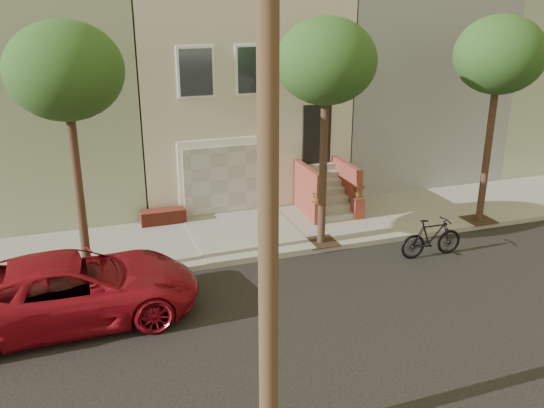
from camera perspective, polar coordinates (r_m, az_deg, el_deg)
name	(u,v)px	position (r m, az deg, el deg)	size (l,w,h in m)	color
ground	(349,318)	(13.64, 7.49, -10.97)	(90.00, 90.00, 0.00)	black
sidewalk	(272,231)	(18.03, 0.03, -2.63)	(40.00, 3.70, 0.15)	gray
house_row	(222,88)	(22.53, -4.89, 11.23)	(33.10, 11.70, 7.00)	beige
tree_left	(65,73)	(14.43, -19.55, 11.98)	(2.70, 2.57, 6.30)	#2D2116
tree_mid	(326,63)	(15.80, 5.32, 13.56)	(2.70, 2.57, 6.30)	#2D2116
tree_right	(500,56)	(18.72, 21.33, 13.28)	(2.70, 2.57, 6.30)	#2D2116
pickup_truck	(73,289)	(13.81, -18.89, -7.88)	(2.56, 5.56, 1.54)	maroon
motorcycle	(432,238)	(16.87, 15.32, -3.19)	(0.53, 1.88, 1.13)	black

